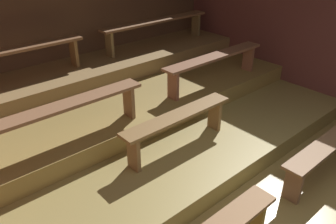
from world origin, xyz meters
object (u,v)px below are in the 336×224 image
Objects in this scene: bench_upper_right at (157,24)px; bench_upper_left at (3,57)px; bench_floor_right at (333,144)px; bench_middle_left at (64,112)px; bench_middle_right at (215,61)px; bench_lower_center at (178,122)px.

bench_upper_left is at bearing 180.00° from bench_upper_right.
bench_floor_right is 0.99× the size of bench_middle_left.
bench_middle_right is 3.02m from bench_upper_left.
bench_middle_left is 1.55m from bench_upper_left.
bench_middle_left is 2.49m from bench_middle_right.
bench_floor_right is at bearing -91.40° from bench_middle_right.
bench_upper_right is at bearing 0.00° from bench_upper_left.
bench_middle_right is (0.05, 1.99, 0.51)m from bench_floor_right.
bench_upper_right is (1.48, 2.18, 0.52)m from bench_lower_center.
bench_middle_left reaches higher than bench_floor_right.
bench_middle_right is (1.38, 0.66, 0.26)m from bench_lower_center.
bench_upper_left reaches higher than bench_floor_right.
bench_upper_left is 2.69m from bench_upper_right.
bench_middle_left is 3.02m from bench_upper_right.
bench_upper_right is (0.15, 3.51, 0.77)m from bench_floor_right.
bench_upper_left is at bearing 93.81° from bench_middle_left.
bench_middle_right is at bearing -30.42° from bench_upper_left.
bench_lower_center is 0.69× the size of bench_upper_left.
bench_lower_center is at bearing -60.97° from bench_upper_left.
bench_upper_right reaches higher than bench_middle_left.
bench_middle_left is 0.86× the size of bench_upper_left.
bench_middle_left is at bearing 140.85° from bench_floor_right.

